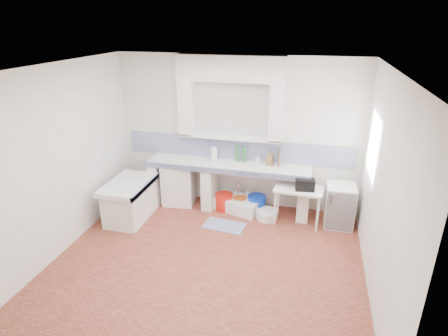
% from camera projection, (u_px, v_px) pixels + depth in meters
% --- Properties ---
extents(floor, '(4.50, 4.50, 0.00)m').
position_uv_depth(floor, '(208.00, 260.00, 5.54)').
color(floor, brown).
rests_on(floor, ground).
extents(ceiling, '(4.50, 4.50, 0.00)m').
position_uv_depth(ceiling, '(204.00, 68.00, 4.48)').
color(ceiling, white).
rests_on(ceiling, ground).
extents(wall_back, '(4.50, 0.00, 4.50)m').
position_uv_depth(wall_back, '(237.00, 133.00, 6.81)').
color(wall_back, white).
rests_on(wall_back, ground).
extents(wall_front, '(4.50, 0.00, 4.50)m').
position_uv_depth(wall_front, '(141.00, 262.00, 3.21)').
color(wall_front, white).
rests_on(wall_front, ground).
extents(wall_left, '(0.00, 4.50, 4.50)m').
position_uv_depth(wall_left, '(62.00, 160.00, 5.51)').
color(wall_left, white).
rests_on(wall_left, ground).
extents(wall_right, '(0.00, 4.50, 4.50)m').
position_uv_depth(wall_right, '(383.00, 192.00, 4.51)').
color(wall_right, white).
rests_on(wall_right, ground).
extents(alcove_mass, '(1.90, 0.25, 0.45)m').
position_uv_depth(alcove_mass, '(231.00, 68.00, 6.28)').
color(alcove_mass, white).
rests_on(alcove_mass, ground).
extents(window_frame, '(0.35, 0.86, 1.06)m').
position_uv_depth(window_frame, '(386.00, 147.00, 5.48)').
color(window_frame, '#391F12').
rests_on(window_frame, ground).
extents(lace_valance, '(0.01, 0.84, 0.24)m').
position_uv_depth(lace_valance, '(380.00, 121.00, 5.36)').
color(lace_valance, white).
rests_on(lace_valance, ground).
extents(counter_slab, '(3.00, 0.60, 0.08)m').
position_uv_depth(counter_slab, '(228.00, 166.00, 6.76)').
color(counter_slab, white).
rests_on(counter_slab, ground).
extents(counter_lip, '(3.00, 0.04, 0.10)m').
position_uv_depth(counter_lip, '(224.00, 171.00, 6.51)').
color(counter_lip, navy).
rests_on(counter_lip, ground).
extents(counter_pier_left, '(0.20, 0.55, 0.82)m').
position_uv_depth(counter_pier_left, '(158.00, 181.00, 7.24)').
color(counter_pier_left, white).
rests_on(counter_pier_left, ground).
extents(counter_pier_mid, '(0.20, 0.55, 0.82)m').
position_uv_depth(counter_pier_mid, '(210.00, 186.00, 7.01)').
color(counter_pier_mid, white).
rests_on(counter_pier_mid, ground).
extents(counter_pier_right, '(0.20, 0.55, 0.82)m').
position_uv_depth(counter_pier_right, '(304.00, 196.00, 6.62)').
color(counter_pier_right, white).
rests_on(counter_pier_right, ground).
extents(peninsula_top, '(0.70, 1.10, 0.08)m').
position_uv_depth(peninsula_top, '(129.00, 185.00, 6.48)').
color(peninsula_top, white).
rests_on(peninsula_top, ground).
extents(peninsula_base, '(0.60, 1.00, 0.62)m').
position_uv_depth(peninsula_base, '(130.00, 202.00, 6.61)').
color(peninsula_base, white).
rests_on(peninsula_base, ground).
extents(peninsula_lip, '(0.04, 1.10, 0.10)m').
position_uv_depth(peninsula_lip, '(146.00, 186.00, 6.40)').
color(peninsula_lip, navy).
rests_on(peninsula_lip, ground).
extents(backsplash, '(4.27, 0.03, 0.40)m').
position_uv_depth(backsplash, '(237.00, 149.00, 6.91)').
color(backsplash, navy).
rests_on(backsplash, ground).
extents(stove, '(0.64, 0.62, 0.82)m').
position_uv_depth(stove, '(179.00, 183.00, 7.16)').
color(stove, white).
rests_on(stove, ground).
extents(sink, '(1.01, 0.74, 0.22)m').
position_uv_depth(sink, '(236.00, 204.00, 6.98)').
color(sink, white).
rests_on(sink, ground).
extents(side_table, '(0.84, 0.50, 0.04)m').
position_uv_depth(side_table, '(297.00, 206.00, 6.41)').
color(side_table, white).
rests_on(side_table, ground).
extents(fridge, '(0.49, 0.49, 0.75)m').
position_uv_depth(fridge, '(340.00, 206.00, 6.35)').
color(fridge, white).
rests_on(fridge, ground).
extents(bucket_red, '(0.44, 0.44, 0.31)m').
position_uv_depth(bucket_red, '(224.00, 202.00, 6.97)').
color(bucket_red, red).
rests_on(bucket_red, ground).
extents(bucket_orange, '(0.33, 0.33, 0.25)m').
position_uv_depth(bucket_orange, '(240.00, 204.00, 6.96)').
color(bucket_orange, '#D05C18').
rests_on(bucket_orange, ground).
extents(bucket_blue, '(0.40, 0.40, 0.31)m').
position_uv_depth(bucket_blue, '(256.00, 204.00, 6.89)').
color(bucket_blue, '#092DB8').
rests_on(bucket_blue, ground).
extents(basin_white, '(0.50, 0.50, 0.15)m').
position_uv_depth(basin_white, '(267.00, 214.00, 6.68)').
color(basin_white, white).
rests_on(basin_white, ground).
extents(water_bottle_a, '(0.10, 0.10, 0.28)m').
position_uv_depth(water_bottle_a, '(231.00, 198.00, 7.16)').
color(water_bottle_a, silver).
rests_on(water_bottle_a, ground).
extents(water_bottle_b, '(0.10, 0.10, 0.32)m').
position_uv_depth(water_bottle_b, '(247.00, 199.00, 7.05)').
color(water_bottle_b, silver).
rests_on(water_bottle_b, ground).
extents(black_bag, '(0.34, 0.22, 0.20)m').
position_uv_depth(black_bag, '(305.00, 185.00, 6.19)').
color(black_bag, black).
rests_on(black_bag, side_table).
extents(green_bottle_a, '(0.08, 0.08, 0.32)m').
position_uv_depth(green_bottle_a, '(237.00, 153.00, 6.79)').
color(green_bottle_a, '#296D32').
rests_on(green_bottle_a, counter_slab).
extents(green_bottle_b, '(0.08, 0.08, 0.30)m').
position_uv_depth(green_bottle_b, '(244.00, 155.00, 6.77)').
color(green_bottle_b, '#296D32').
rests_on(green_bottle_b, counter_slab).
extents(knife_block, '(0.12, 0.10, 0.21)m').
position_uv_depth(knife_block, '(270.00, 160.00, 6.63)').
color(knife_block, brown).
rests_on(knife_block, counter_slab).
extents(cutting_board, '(0.06, 0.22, 0.29)m').
position_uv_depth(cutting_board, '(279.00, 158.00, 6.63)').
color(cutting_board, brown).
rests_on(cutting_board, counter_slab).
extents(paper_towel, '(0.16, 0.16, 0.25)m').
position_uv_depth(paper_towel, '(214.00, 154.00, 6.87)').
color(paper_towel, white).
rests_on(paper_towel, counter_slab).
extents(soap_bottle, '(0.10, 0.10, 0.17)m').
position_uv_depth(soap_bottle, '(258.00, 160.00, 6.70)').
color(soap_bottle, white).
rests_on(soap_bottle, counter_slab).
extents(rug, '(0.75, 0.48, 0.01)m').
position_uv_depth(rug, '(224.00, 226.00, 6.45)').
color(rug, '#3C4286').
rests_on(rug, ground).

